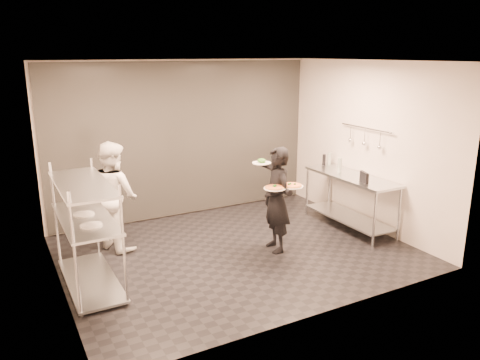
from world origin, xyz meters
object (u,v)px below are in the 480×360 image
salad_plate (262,162)px  bottle_green (340,165)px  waiter (277,200)px  pizza_plate_far (292,186)px  bottle_dark (324,160)px  pass_rack (87,228)px  chef (114,196)px  prep_counter (350,192)px  pizza_plate_near (275,188)px  bottle_clear (329,159)px  pos_monitor (364,177)px

salad_plate → bottle_green: salad_plate is taller
waiter → pizza_plate_far: size_ratio=4.74×
salad_plate → bottle_dark: size_ratio=1.38×
pass_rack → chef: bearing=60.3°
salad_plate → pass_rack: bearing=-179.0°
pass_rack → pizza_plate_far: 2.88m
prep_counter → salad_plate: bearing=178.6°
pizza_plate_near → bottle_clear: (1.94, 1.19, -0.02)m
prep_counter → chef: 3.88m
pos_monitor → bottle_dark: bottle_dark is taller
waiter → pizza_plate_far: waiter is taller
prep_counter → bottle_dark: size_ratio=8.85×
bottle_dark → pos_monitor: bearing=-97.7°
salad_plate → pos_monitor: size_ratio=1.20×
prep_counter → bottle_dark: (0.05, 0.80, 0.40)m
pass_rack → bottle_green: bearing=3.3°
chef → bottle_clear: bearing=-114.8°
prep_counter → pos_monitor: bearing=-105.6°
salad_plate → bottle_green: (1.68, 0.20, -0.29)m
salad_plate → bottle_green: size_ratio=1.09×
waiter → pizza_plate_far: 0.34m
bottle_green → pass_rack: bearing=-176.7°
pizza_plate_near → pizza_plate_far: size_ratio=0.94×
chef → pos_monitor: bearing=-133.4°
bottle_clear → bottle_dark: bearing=180.0°
pass_rack → chef: chef is taller
chef → pos_monitor: chef is taller
prep_counter → pizza_plate_far: (-1.49, -0.40, 0.42)m
bottle_green → waiter: bearing=-163.7°
pos_monitor → bottle_dark: size_ratio=1.15×
pizza_plate_near → prep_counter: bearing=12.4°
pass_rack → pizza_plate_near: bearing=-8.6°
prep_counter → bottle_clear: 0.91m
pass_rack → waiter: waiter is taller
chef → pizza_plate_near: (1.96, -1.44, 0.22)m
pass_rack → salad_plate: 2.66m
waiter → salad_plate: size_ratio=5.67×
pass_rack → bottle_dark: 4.46m
bottle_dark → salad_plate: bearing=-157.0°
waiter → bottle_dark: 1.97m
prep_counter → bottle_dark: bottle_dark is taller
chef → bottle_clear: size_ratio=7.42×
chef → pizza_plate_far: (2.24, -1.45, 0.22)m
pass_rack → bottle_clear: (4.50, 0.80, 0.26)m
prep_counter → chef: bearing=164.3°
salad_plate → pos_monitor: salad_plate is taller
pizza_plate_far → pizza_plate_near: bearing=177.2°
pizza_plate_near → pos_monitor: same height
pizza_plate_near → bottle_dark: (1.82, 1.19, -0.03)m
prep_counter → bottle_green: 0.49m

